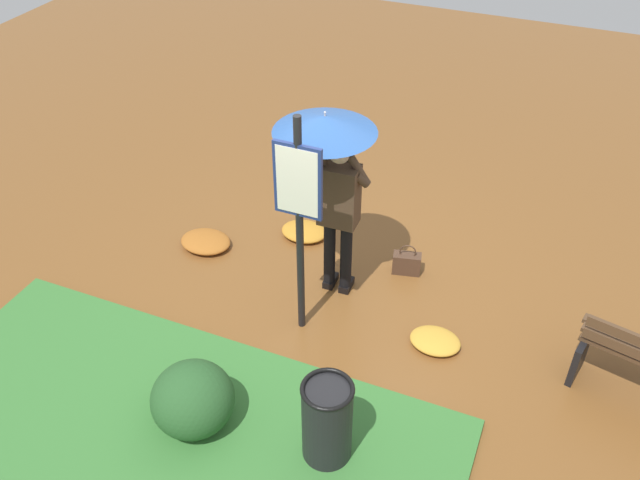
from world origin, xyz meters
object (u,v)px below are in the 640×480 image
object	(u,v)px
trash_bin	(327,422)
handbag	(407,263)
info_sign_post	(299,206)
person_with_umbrella	(331,160)

from	to	relation	value
trash_bin	handbag	bearing A→B (deg)	-88.26
info_sign_post	handbag	xyz separation A→B (m)	(-0.72, -1.18, -1.32)
info_sign_post	trash_bin	xyz separation A→B (m)	(-0.80, 1.29, -1.03)
info_sign_post	handbag	world-z (taller)	info_sign_post
handbag	trash_bin	size ratio (longest dim) A/B	0.44
handbag	trash_bin	xyz separation A→B (m)	(-0.08, 2.47, 0.29)
person_with_umbrella	info_sign_post	bearing A→B (deg)	86.15
info_sign_post	person_with_umbrella	bearing A→B (deg)	-93.85
person_with_umbrella	trash_bin	size ratio (longest dim) A/B	2.45
info_sign_post	handbag	size ratio (longest dim) A/B	6.22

